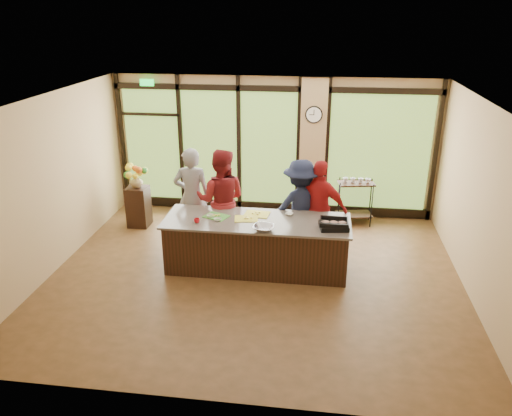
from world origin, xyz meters
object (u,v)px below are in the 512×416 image
(cook_left, at_px, (192,197))
(roasting_pan, at_px, (334,226))
(cook_right, at_px, (300,207))
(flower_stand, at_px, (139,206))
(island_base, at_px, (257,245))
(bar_cart, at_px, (355,196))

(cook_left, height_order, roasting_pan, cook_left)
(cook_right, relative_size, flower_stand, 2.11)
(island_base, xyz_separation_m, flower_stand, (-2.71, 1.52, -0.01))
(island_base, bearing_deg, cook_right, 46.61)
(roasting_pan, relative_size, flower_stand, 0.54)
(island_base, bearing_deg, cook_left, 147.79)
(flower_stand, height_order, bar_cart, bar_cart)
(island_base, height_order, cook_right, cook_right)
(island_base, bearing_deg, bar_cart, 51.56)
(cook_right, bearing_deg, island_base, 27.64)
(island_base, distance_m, bar_cart, 2.90)
(cook_left, bearing_deg, island_base, 142.25)
(bar_cart, bearing_deg, cook_left, -165.94)
(cook_right, bearing_deg, roasting_pan, 104.00)
(cook_right, bearing_deg, bar_cart, -144.71)
(island_base, distance_m, roasting_pan, 1.42)
(island_base, xyz_separation_m, bar_cart, (1.80, 2.27, 0.17))
(roasting_pan, relative_size, bar_cart, 0.46)
(cook_left, xyz_separation_m, roasting_pan, (2.66, -1.03, 0.00))
(flower_stand, bearing_deg, cook_right, -12.67)
(cook_left, distance_m, cook_right, 2.06)
(cook_left, relative_size, bar_cart, 1.90)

